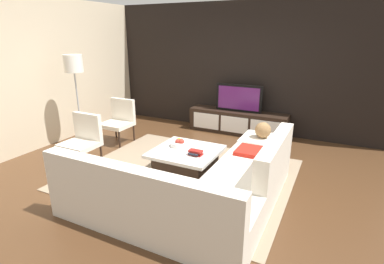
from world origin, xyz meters
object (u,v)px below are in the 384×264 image
(decorative_ball, at_px, (263,130))
(fruit_bowl, at_px, (179,143))
(coffee_table, at_px, (186,160))
(media_console, at_px, (238,122))
(sectional_couch, at_px, (195,190))
(television, at_px, (239,98))
(accent_chair_near, at_px, (83,137))
(accent_chair_far, at_px, (120,118))
(ottoman, at_px, (262,148))
(floor_lamp, at_px, (74,69))
(book_stack, at_px, (195,153))

(decorative_ball, bearing_deg, fruit_bowl, -139.20)
(coffee_table, bearing_deg, media_console, 87.51)
(sectional_couch, height_order, decorative_ball, sectional_couch)
(television, distance_m, accent_chair_near, 3.33)
(accent_chair_far, xyz_separation_m, decorative_ball, (2.86, 0.37, 0.05))
(coffee_table, distance_m, decorative_ball, 1.47)
(sectional_couch, bearing_deg, decorative_ball, 80.85)
(media_console, relative_size, fruit_bowl, 7.78)
(ottoman, xyz_separation_m, fruit_bowl, (-1.13, -0.97, 0.23))
(media_console, relative_size, floor_lamp, 1.23)
(ottoman, xyz_separation_m, book_stack, (-0.73, -1.19, 0.22))
(accent_chair_near, relative_size, accent_chair_far, 1.00)
(coffee_table, distance_m, accent_chair_far, 2.05)
(decorative_ball, relative_size, book_stack, 1.31)
(accent_chair_near, relative_size, fruit_bowl, 3.11)
(accent_chair_far, bearing_deg, floor_lamp, -123.97)
(decorative_ball, distance_m, book_stack, 1.40)
(coffee_table, bearing_deg, decorative_ball, 48.43)
(floor_lamp, bearing_deg, ottoman, 15.63)
(accent_chair_far, bearing_deg, book_stack, -13.76)
(television, relative_size, decorative_ball, 3.69)
(accent_chair_near, height_order, floor_lamp, floor_lamp)
(television, distance_m, decorative_ball, 1.51)
(floor_lamp, distance_m, accent_chair_far, 1.27)
(sectional_couch, height_order, accent_chair_near, accent_chair_near)
(accent_chair_far, bearing_deg, fruit_bowl, -11.90)
(accent_chair_near, height_order, decorative_ball, accent_chair_near)
(television, bearing_deg, media_console, -90.00)
(television, bearing_deg, decorative_ball, -55.13)
(accent_chair_near, distance_m, decorative_ball, 3.07)
(floor_lamp, bearing_deg, decorative_ball, 15.63)
(media_console, distance_m, floor_lamp, 3.54)
(accent_chair_far, height_order, decorative_ball, accent_chair_far)
(sectional_couch, distance_m, coffee_table, 1.14)
(media_console, height_order, decorative_ball, decorative_ball)
(book_stack, bearing_deg, sectional_couch, -64.03)
(television, bearing_deg, ottoman, -55.13)
(media_console, height_order, ottoman, media_console)
(television, height_order, fruit_bowl, television)
(television, xyz_separation_m, floor_lamp, (-2.50, -2.16, 0.72))
(accent_chair_near, bearing_deg, decorative_ball, 39.96)
(floor_lamp, xyz_separation_m, accent_chair_far, (0.50, 0.57, -1.02))
(coffee_table, height_order, floor_lamp, floor_lamp)
(ottoman, bearing_deg, television, 124.87)
(sectional_couch, bearing_deg, ottoman, 80.85)
(fruit_bowl, xyz_separation_m, decorative_ball, (1.13, 0.97, 0.11))
(accent_chair_near, xyz_separation_m, ottoman, (2.64, 1.57, -0.29))
(accent_chair_near, height_order, book_stack, accent_chair_near)
(media_console, distance_m, coffee_table, 2.30)
(floor_lamp, height_order, ottoman, floor_lamp)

